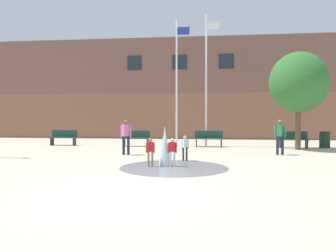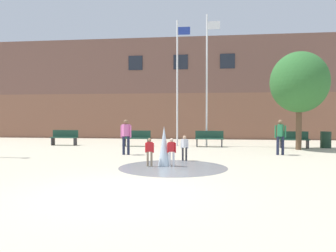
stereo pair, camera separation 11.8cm
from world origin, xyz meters
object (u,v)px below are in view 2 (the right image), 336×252
adult_watching (280,134)px  street_tree_near_building (299,82)px  park_bench_near_trashcan (294,139)px  adult_near_bench (126,134)px  park_bench_under_right_flagpole (209,138)px  flagpole_right (207,76)px  trash_can (326,140)px  park_bench_center (137,138)px  flagpole_left (178,79)px  child_with_pink_shirt (185,146)px  park_bench_under_left_flagpole (65,137)px  child_running (150,150)px  child_in_fountain (172,150)px

adult_watching → street_tree_near_building: street_tree_near_building is taller
park_bench_near_trashcan → street_tree_near_building: street_tree_near_building is taller
street_tree_near_building → adult_near_bench: bearing=-158.7°
adult_watching → street_tree_near_building: 3.85m
park_bench_under_right_flagpole → flagpole_right: bearing=107.8°
trash_can → park_bench_center: bearing=-178.4°
flagpole_left → trash_can: size_ratio=8.16×
adult_watching → flagpole_right: flagpole_right is taller
park_bench_under_right_flagpole → adult_watching: 4.77m
flagpole_right → trash_can: (6.49, -0.26, -3.60)m
park_bench_under_right_flagpole → flagpole_right: flagpole_right is taller
park_bench_under_right_flagpole → park_bench_center: bearing=-178.0°
park_bench_center → child_with_pink_shirt: (3.21, -5.83, 0.10)m
adult_watching → flagpole_left: flagpole_left is taller
flagpole_left → street_tree_near_building: (6.46, -1.46, -0.42)m
park_bench_under_left_flagpole → adult_watching: size_ratio=1.01×
park_bench_under_right_flagpole → child_with_pink_shirt: (-0.99, -5.97, 0.10)m
park_bench_center → adult_near_bench: bearing=-84.1°
child_running → flagpole_left: 8.68m
park_bench_center → child_in_fountain: size_ratio=1.62×
child_with_pink_shirt → flagpole_left: bearing=-128.1°
park_bench_under_left_flagpole → flagpole_right: flagpole_right is taller
park_bench_near_trashcan → flagpole_left: (-6.45, 0.53, 3.43)m
park_bench_near_trashcan → flagpole_left: size_ratio=0.22×
park_bench_under_left_flagpole → park_bench_near_trashcan: (13.25, -0.11, 0.00)m
park_bench_under_left_flagpole → adult_watching: 12.33m
adult_near_bench → child_in_fountain: adult_near_bench is taller
child_in_fountain → street_tree_near_building: street_tree_near_building is taller
trash_can → child_in_fountain: bearing=-135.1°
adult_watching → child_with_pink_shirt: size_ratio=1.61×
child_with_pink_shirt → child_in_fountain: (-0.34, -1.54, 0.00)m
park_bench_under_left_flagpole → flagpole_left: flagpole_left is taller
child_in_fountain → flagpole_right: bearing=-95.3°
child_running → trash_can: (8.44, 7.75, -0.13)m
adult_near_bench → street_tree_near_building: bearing=-23.3°
park_bench_under_left_flagpole → park_bench_near_trashcan: bearing=-0.5°
park_bench_under_right_flagpole → child_running: bearing=-105.3°
child_running → flagpole_left: bearing=-109.4°
child_running → flagpole_right: flagpole_right is taller
flagpole_left → adult_watching: bearing=-38.2°
park_bench_center → flagpole_left: bearing=13.2°
park_bench_under_left_flagpole → park_bench_center: (4.46, -0.12, 0.00)m
park_bench_under_right_flagpole → child_in_fountain: bearing=-100.0°
adult_near_bench → child_in_fountain: (2.44, -3.20, -0.35)m
park_bench_center → adult_near_bench: adult_near_bench is taller
child_with_pink_shirt → flagpole_right: bearing=-143.5°
flagpole_right → trash_can: bearing=-2.3°
adult_watching → flagpole_left: 7.04m
park_bench_center → street_tree_near_building: (8.80, -0.91, 3.02)m
adult_watching → street_tree_near_building: bearing=176.4°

